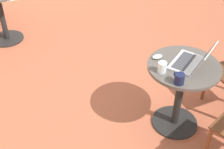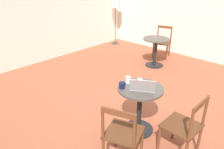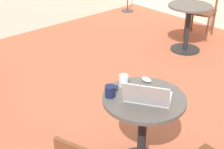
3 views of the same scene
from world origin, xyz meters
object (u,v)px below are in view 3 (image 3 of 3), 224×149
drinking_glass (124,81)px  cafe_table_near (143,120)px  mouse (146,79)px  mug (110,91)px  cafe_table_mid (189,19)px  chair_mid_right (202,11)px  laptop (148,96)px

drinking_glass → cafe_table_near: bearing=-90.5°
mouse → mug: (-0.38, 0.03, 0.03)m
cafe_table_mid → drinking_glass: bearing=-156.3°
chair_mid_right → mouse: size_ratio=8.72×
chair_mid_right → drinking_glass: (-3.10, -1.27, 0.34)m
mug → cafe_table_mid: bearing=23.0°
cafe_table_near → cafe_table_mid: 2.71m
mouse → drinking_glass: drinking_glass is taller
mouse → drinking_glass: size_ratio=1.02×
laptop → mouse: size_ratio=4.57×
chair_mid_right → mug: size_ratio=7.21×
cafe_table_mid → chair_mid_right: bearing=17.6°
mouse → mug: 0.39m
mug → mouse: bearing=-4.1°
mug → drinking_glass: 0.19m
chair_mid_right → drinking_glass: 3.37m
mouse → mug: mug is taller
laptop → mouse: bearing=43.9°
chair_mid_right → mouse: (-2.91, -1.35, 0.31)m
mouse → drinking_glass: 0.21m
laptop → chair_mid_right: bearing=26.5°
laptop → cafe_table_mid: bearing=28.9°
cafe_table_near → mug: (-0.19, 0.19, 0.27)m
cafe_table_mid → chair_mid_right: (0.71, 0.23, -0.07)m
cafe_table_mid → chair_mid_right: chair_mid_right is taller
cafe_table_near → laptop: laptop is taller
chair_mid_right → mug: (-3.29, -1.32, 0.34)m
cafe_table_near → laptop: size_ratio=1.60×
mug → cafe_table_near: bearing=-45.2°
laptop → mouse: 0.31m
laptop → mug: 0.29m
cafe_table_near → cafe_table_mid: same height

